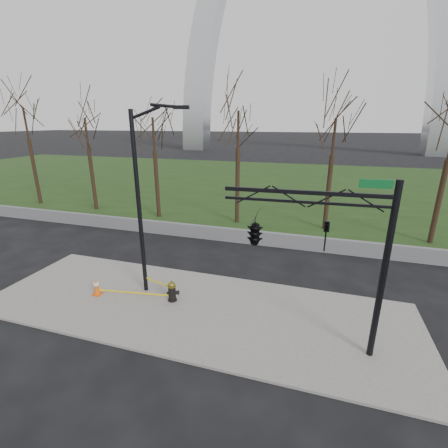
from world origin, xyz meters
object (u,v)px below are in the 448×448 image
(traffic_cone, at_px, (97,287))
(street_light, at_px, (143,193))
(traffic_signal_mast, at_px, (279,233))
(fire_hydrant, at_px, (172,291))

(traffic_cone, bearing_deg, street_light, 26.62)
(traffic_cone, height_order, traffic_signal_mast, traffic_signal_mast)
(fire_hydrant, bearing_deg, street_light, 147.25)
(traffic_signal_mast, bearing_deg, street_light, 160.98)
(fire_hydrant, xyz_separation_m, traffic_cone, (-3.48, -0.54, -0.07))
(fire_hydrant, relative_size, traffic_signal_mast, 0.16)
(traffic_cone, xyz_separation_m, traffic_signal_mast, (8.04, -0.67, 3.68))
(traffic_cone, height_order, street_light, street_light)
(fire_hydrant, xyz_separation_m, traffic_signal_mast, (4.55, -1.21, 3.61))
(street_light, distance_m, traffic_signal_mast, 6.20)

